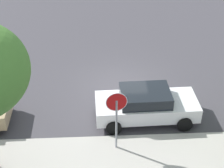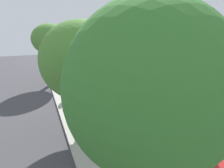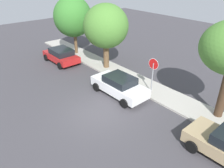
% 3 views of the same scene
% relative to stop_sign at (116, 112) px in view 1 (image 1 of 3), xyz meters
% --- Properties ---
extents(ground_plane, '(60.00, 60.00, 0.00)m').
position_rel_stop_sign_xyz_m(ground_plane, '(-0.43, -4.40, -1.87)').
color(ground_plane, '#423F44').
extents(sidewalk_curb, '(32.00, 2.18, 0.14)m').
position_rel_stop_sign_xyz_m(sidewalk_curb, '(-0.43, 0.45, -1.80)').
color(sidewalk_curb, '#B2ADA3').
rests_on(sidewalk_curb, ground_plane).
extents(stop_sign, '(0.78, 0.09, 2.71)m').
position_rel_stop_sign_xyz_m(stop_sign, '(0.00, 0.00, 0.00)').
color(stop_sign, gray).
rests_on(stop_sign, ground_plane).
extents(parked_car_white, '(4.37, 2.08, 1.45)m').
position_rel_stop_sign_xyz_m(parked_car_white, '(-1.39, -1.85, -1.12)').
color(parked_car_white, white).
rests_on(parked_car_white, ground_plane).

